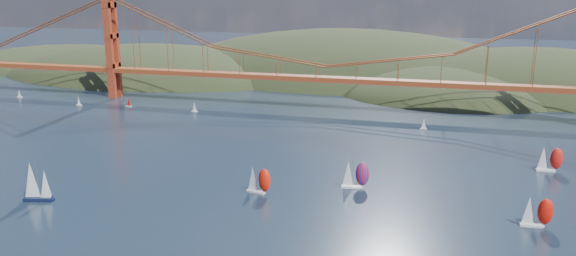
# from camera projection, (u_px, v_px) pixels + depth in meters

# --- Properties ---
(headlands) EXTENTS (725.00, 225.00, 96.00)m
(headlands) POSITION_uv_depth(u_px,v_px,m) (423.00, 101.00, 366.84)
(headlands) COLOR black
(headlands) RESTS_ON ground
(bridge) EXTENTS (552.00, 12.00, 55.00)m
(bridge) POSITION_uv_depth(u_px,v_px,m) (324.00, 46.00, 275.94)
(bridge) COLOR brown
(bridge) RESTS_ON ground
(sloop_navy) EXTENTS (8.75, 5.80, 13.01)m
(sloop_navy) POSITION_uv_depth(u_px,v_px,m) (35.00, 182.00, 163.29)
(sloop_navy) COLOR black
(sloop_navy) RESTS_ON ground
(racer_0) EXTENTS (8.19, 4.36, 9.18)m
(racer_0) POSITION_uv_depth(u_px,v_px,m) (258.00, 180.00, 169.51)
(racer_0) COLOR silver
(racer_0) RESTS_ON ground
(racer_1) EXTENTS (8.00, 3.40, 9.11)m
(racer_1) POSITION_uv_depth(u_px,v_px,m) (537.00, 212.00, 145.89)
(racer_1) COLOR silver
(racer_1) RESTS_ON ground
(racer_3) EXTENTS (8.37, 3.58, 9.52)m
(racer_3) POSITION_uv_depth(u_px,v_px,m) (549.00, 159.00, 189.23)
(racer_3) COLOR white
(racer_3) RESTS_ON ground
(racer_rwb) EXTENTS (8.57, 3.83, 9.71)m
(racer_rwb) POSITION_uv_depth(u_px,v_px,m) (355.00, 174.00, 173.62)
(racer_rwb) COLOR white
(racer_rwb) RESTS_ON ground
(distant_boat_0) EXTENTS (3.00, 2.00, 4.70)m
(distant_boat_0) POSITION_uv_depth(u_px,v_px,m) (19.00, 93.00, 313.32)
(distant_boat_0) COLOR silver
(distant_boat_0) RESTS_ON ground
(distant_boat_1) EXTENTS (3.00, 2.00, 4.70)m
(distant_boat_1) POSITION_uv_depth(u_px,v_px,m) (79.00, 101.00, 292.50)
(distant_boat_1) COLOR silver
(distant_boat_1) RESTS_ON ground
(distant_boat_2) EXTENTS (3.00, 2.00, 4.70)m
(distant_boat_2) POSITION_uv_depth(u_px,v_px,m) (129.00, 102.00, 289.55)
(distant_boat_2) COLOR silver
(distant_boat_2) RESTS_ON ground
(distant_boat_3) EXTENTS (3.00, 2.00, 4.70)m
(distant_boat_3) POSITION_uv_depth(u_px,v_px,m) (194.00, 107.00, 277.98)
(distant_boat_3) COLOR silver
(distant_boat_3) RESTS_ON ground
(distant_boat_8) EXTENTS (3.00, 2.00, 4.70)m
(distant_boat_8) POSITION_uv_depth(u_px,v_px,m) (424.00, 124.00, 244.81)
(distant_boat_8) COLOR silver
(distant_boat_8) RESTS_ON ground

